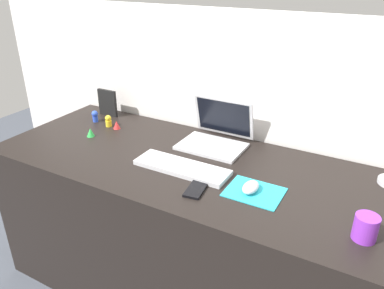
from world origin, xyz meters
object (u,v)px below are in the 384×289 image
at_px(toy_figurine_green, 90,133).
at_px(toy_figurine_red, 117,125).
at_px(toy_figurine_yellow, 108,121).
at_px(keyboard, 182,167).
at_px(toy_figurine_blue, 95,116).
at_px(mouse, 251,187).
at_px(picture_frame, 107,103).
at_px(coffee_mug, 366,228).
at_px(laptop, 217,133).
at_px(cell_phone, 196,189).

distance_m(toy_figurine_green, toy_figurine_red, 0.15).
bearing_deg(toy_figurine_yellow, keyboard, -20.33).
relative_size(toy_figurine_blue, toy_figurine_red, 1.51).
relative_size(keyboard, toy_figurine_red, 9.87).
distance_m(mouse, picture_frame, 1.07).
distance_m(mouse, toy_figurine_blue, 1.03).
bearing_deg(picture_frame, toy_figurine_yellow, -49.11).
xyz_separation_m(coffee_mug, toy_figurine_blue, (-1.41, 0.33, -0.01)).
xyz_separation_m(laptop, keyboard, (-0.02, -0.31, -0.04)).
distance_m(keyboard, toy_figurine_red, 0.56).
bearing_deg(toy_figurine_red, toy_figurine_yellow, 176.79).
bearing_deg(laptop, keyboard, -92.83).
xyz_separation_m(laptop, toy_figurine_blue, (-0.70, -0.07, -0.02)).
bearing_deg(mouse, laptop, 132.47).
distance_m(toy_figurine_blue, toy_figurine_green, 0.20).
bearing_deg(toy_figurine_red, toy_figurine_green, -109.03).
distance_m(keyboard, coffee_mug, 0.73).
xyz_separation_m(keyboard, cell_phone, (0.13, -0.11, -0.01)).
relative_size(mouse, toy_figurine_green, 2.22).
relative_size(mouse, picture_frame, 0.64).
distance_m(keyboard, toy_figurine_green, 0.58).
bearing_deg(laptop, toy_figurine_blue, -173.92).
distance_m(toy_figurine_blue, toy_figurine_yellow, 0.11).
bearing_deg(toy_figurine_red, laptop, 9.94).
bearing_deg(mouse, picture_frame, 160.10).
height_order(mouse, toy_figurine_yellow, toy_figurine_yellow).
bearing_deg(laptop, picture_frame, 177.14).
bearing_deg(mouse, toy_figurine_yellow, 165.14).
relative_size(picture_frame, toy_figurine_red, 3.61).
bearing_deg(toy_figurine_green, mouse, -5.64).
bearing_deg(toy_figurine_yellow, coffee_mug, -13.69).
bearing_deg(keyboard, picture_frame, 153.67).
bearing_deg(toy_figurine_green, picture_frame, 112.78).
relative_size(picture_frame, coffee_mug, 1.77).
relative_size(picture_frame, toy_figurine_yellow, 2.40).
bearing_deg(coffee_mug, toy_figurine_yellow, 166.31).
height_order(mouse, toy_figurine_blue, toy_figurine_blue).
bearing_deg(mouse, toy_figurine_green, 174.36).
xyz_separation_m(mouse, coffee_mug, (0.41, -0.08, 0.02)).
bearing_deg(coffee_mug, keyboard, 171.90).
relative_size(laptop, keyboard, 0.73).
bearing_deg(cell_phone, mouse, 16.93).
xyz_separation_m(toy_figurine_blue, toy_figurine_green, (0.11, -0.17, -0.01)).
relative_size(toy_figurine_blue, toy_figurine_yellow, 1.00).
relative_size(cell_phone, picture_frame, 0.85).
height_order(keyboard, toy_figurine_yellow, toy_figurine_yellow).
bearing_deg(toy_figurine_red, cell_phone, -26.36).
bearing_deg(cell_phone, laptop, 96.78).
xyz_separation_m(keyboard, mouse, (0.32, -0.02, 0.01)).
xyz_separation_m(keyboard, coffee_mug, (0.72, -0.10, 0.03)).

